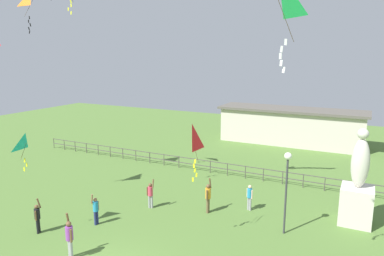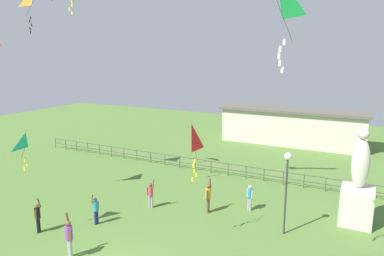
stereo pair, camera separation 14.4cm
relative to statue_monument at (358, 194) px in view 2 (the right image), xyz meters
The scene contains 13 objects.
statue_monument is the anchor object (origin of this frame).
lamppost 4.45m from the statue_monument, 137.96° to the right, with size 0.36×0.36×4.22m.
person_0 5.68m from the statue_monument, behind, with size 0.42×0.28×1.52m.
person_1 11.31m from the statue_monument, 163.11° to the right, with size 0.49×0.28×1.79m.
person_2 13.78m from the statue_monument, 152.72° to the right, with size 0.28×0.45×1.75m.
person_4 7.92m from the statue_monument, 162.86° to the right, with size 0.31×0.52×1.98m.
person_5 14.45m from the statue_monument, 140.00° to the right, with size 0.49×0.40×2.04m.
person_6 16.49m from the statue_monument, 149.67° to the right, with size 0.30×0.48×1.77m.
kite_1 16.79m from the statue_monument, 148.25° to the right, with size 0.73×0.81×1.85m.
kite_4 9.50m from the statue_monument, 141.24° to the right, with size 0.57×0.79×2.71m.
kite_6 22.35m from the statue_monument, behind, with size 1.00×1.06×2.62m.
waterfront_railing 9.91m from the statue_monument, 155.42° to the left, with size 36.05×0.06×0.95m.
pavilion_building 17.43m from the statue_monument, 112.55° to the left, with size 14.30×4.11×3.59m.
Camera 2 is at (8.89, -9.62, 8.80)m, focal length 33.20 mm.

